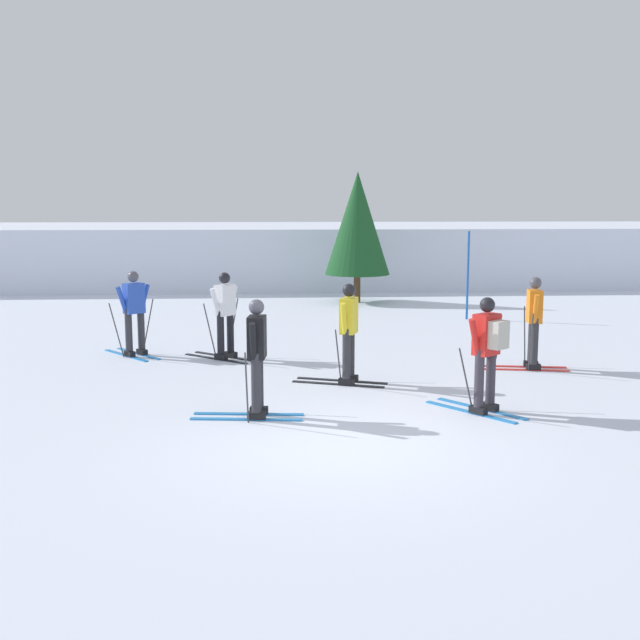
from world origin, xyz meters
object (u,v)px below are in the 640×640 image
at_px(skier_blue, 134,311).
at_px(skier_orange, 533,320).
at_px(conifer_far_left, 358,223).
at_px(skier_red, 487,349).
at_px(skier_black, 256,355).
at_px(trail_marker_pole, 468,275).
at_px(skier_yellow, 348,331).
at_px(skier_white, 225,313).

height_order(skier_blue, skier_orange, same).
xyz_separation_m(skier_blue, conifer_far_left, (5.36, 8.09, 1.49)).
bearing_deg(skier_blue, skier_red, -38.36).
distance_m(skier_blue, skier_black, 5.28).
height_order(trail_marker_pole, conifer_far_left, conifer_far_left).
bearing_deg(skier_blue, skier_black, -61.54).
xyz_separation_m(skier_yellow, skier_orange, (3.51, 0.95, 0.00)).
distance_m(skier_blue, skier_white, 1.86).
bearing_deg(trail_marker_pole, skier_black, -120.47).
distance_m(skier_blue, skier_yellow, 4.81).
bearing_deg(skier_white, conifer_far_left, 67.38).
xyz_separation_m(skier_blue, skier_orange, (7.53, -1.68, -0.00)).
xyz_separation_m(skier_yellow, conifer_far_left, (1.34, 10.73, 1.49)).
height_order(skier_blue, skier_black, same).
bearing_deg(skier_orange, skier_red, -119.84).
bearing_deg(skier_yellow, skier_red, -47.50).
bearing_deg(trail_marker_pole, skier_white, -141.23).
height_order(skier_red, conifer_far_left, conifer_far_left).
height_order(skier_red, skier_white, same).
height_order(skier_black, skier_orange, same).
bearing_deg(skier_black, trail_marker_pole, 59.53).
relative_size(skier_white, trail_marker_pole, 0.74).
bearing_deg(skier_blue, trail_marker_pole, 29.54).
relative_size(skier_orange, conifer_far_left, 0.43).
xyz_separation_m(skier_blue, skier_white, (1.82, -0.40, 0.00)).
distance_m(skier_black, skier_orange, 5.82).
height_order(skier_black, skier_red, same).
distance_m(skier_red, skier_orange, 3.39).
distance_m(skier_white, conifer_far_left, 9.32).
distance_m(skier_black, skier_white, 4.30).
distance_m(trail_marker_pole, conifer_far_left, 4.59).
xyz_separation_m(skier_black, trail_marker_pole, (5.35, 9.09, 0.24)).
bearing_deg(skier_yellow, conifer_far_left, 82.89).
xyz_separation_m(skier_red, conifer_far_left, (-0.49, 12.72, 1.46)).
relative_size(skier_blue, trail_marker_pole, 0.74).
distance_m(skier_black, skier_yellow, 2.51).
distance_m(skier_orange, conifer_far_left, 10.12).
height_order(skier_blue, trail_marker_pole, trail_marker_pole).
xyz_separation_m(trail_marker_pole, conifer_far_left, (-2.51, 3.64, 1.26)).
height_order(skier_yellow, trail_marker_pole, trail_marker_pole).
distance_m(skier_black, trail_marker_pole, 10.55).
height_order(skier_red, skier_orange, same).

